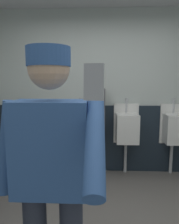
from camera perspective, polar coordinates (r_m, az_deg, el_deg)
wall_back at (r=3.52m, az=4.42°, el=5.21°), size 4.33×0.12×2.64m
wainscot_band_back at (r=3.57m, az=4.32°, el=-7.16°), size 3.73×0.03×1.11m
urinal_left at (r=3.38m, az=-2.68°, el=-4.15°), size 0.40×0.34×1.24m
urinal_middle at (r=3.40m, az=10.05°, el=-4.21°), size 0.40×0.34×1.24m
urinal_right at (r=3.58m, az=22.06°, el=-4.07°), size 0.40×0.34×1.24m
privacy_divider_panel at (r=3.27m, az=3.75°, el=-1.51°), size 0.04×0.40×0.90m
person at (r=1.28m, az=-10.30°, el=-15.16°), size 0.64×0.60×1.69m
cell_phone at (r=0.64m, az=1.23°, el=8.05°), size 0.06×0.03×0.11m
trash_bin at (r=3.51m, az=-21.86°, el=-11.49°), size 0.37×0.37×0.71m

